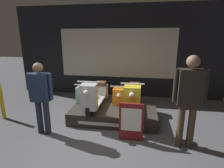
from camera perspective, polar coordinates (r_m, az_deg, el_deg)
name	(u,v)px	position (r m, az deg, el deg)	size (l,w,h in m)	color
ground_plane	(94,146)	(3.69, -6.03, -19.51)	(30.00, 30.00, 0.00)	#4C4C51
shop_wall_back	(117,52)	(6.32, 1.62, 10.43)	(7.44, 0.09, 3.20)	black
display_platform	(114,113)	(4.69, 0.69, -9.37)	(2.17, 1.30, 0.31)	#2D2823
scooter_display_left	(95,95)	(4.58, -5.44, -3.61)	(0.51, 1.64, 0.83)	black
scooter_display_right	(133,97)	(4.44, 6.91, -4.25)	(0.51, 1.64, 0.83)	black
scooter_backrow_0	(89,95)	(5.56, -7.38, -3.72)	(0.51, 1.64, 0.83)	black
scooter_backrow_1	(122,97)	(5.37, 3.25, -4.31)	(0.51, 1.64, 0.83)	black
person_left_browsing	(41,94)	(4.02, -22.24, -3.02)	(0.56, 0.22, 1.59)	#232838
person_right_browsing	(189,94)	(3.52, 23.95, -3.14)	(0.60, 0.25, 1.79)	#473828
price_sign_board	(131,122)	(3.67, 6.25, -12.23)	(0.50, 0.04, 0.81)	maroon
street_bollard	(2,101)	(5.40, -32.36, -4.64)	(0.09, 0.09, 0.99)	gold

